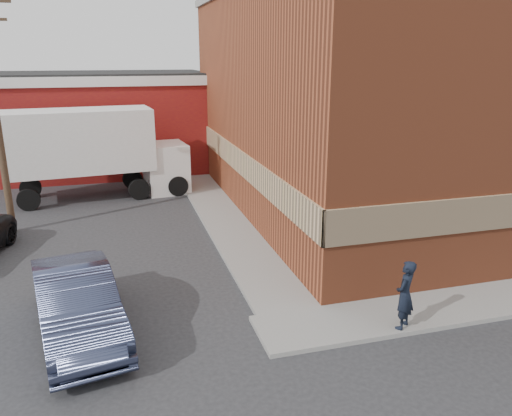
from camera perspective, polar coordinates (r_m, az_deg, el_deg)
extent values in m
plane|color=#28282B|center=(13.25, 1.33, -12.39)|extent=(90.00, 90.00, 0.00)
cube|color=brown|center=(23.39, 15.21, 11.53)|extent=(14.00, 18.00, 9.00)
cube|color=tan|center=(21.03, -2.08, 5.48)|extent=(0.08, 18.16, 1.00)
cube|color=gray|center=(21.41, -4.25, -0.54)|extent=(1.80, 18.00, 0.12)
cube|color=maroon|center=(31.38, -20.66, 8.62)|extent=(16.00, 8.00, 5.00)
cube|color=silver|center=(31.14, -21.20, 13.62)|extent=(16.30, 8.30, 0.50)
cube|color=black|center=(31.13, -21.26, 14.16)|extent=(16.00, 8.00, 0.10)
imported|color=black|center=(12.70, 16.65, -9.49)|extent=(0.76, 0.73, 1.75)
imported|color=#313752|center=(12.90, -19.79, -10.22)|extent=(2.63, 5.23, 1.65)
cube|color=white|center=(24.48, -19.52, 7.26)|extent=(6.72, 3.22, 2.82)
cube|color=#1F7620|center=(23.26, -19.26, 5.73)|extent=(6.26, 0.63, 0.87)
cube|color=white|center=(25.26, -9.56, 4.65)|extent=(2.17, 2.56, 2.38)
cylinder|color=black|center=(23.92, -24.54, 0.88)|extent=(1.00, 0.42, 0.98)
cylinder|color=black|center=(26.02, -24.37, 2.11)|extent=(1.00, 0.42, 0.98)
cylinder|color=black|center=(24.07, -13.21, 2.09)|extent=(1.00, 0.42, 0.98)
cylinder|color=black|center=(26.16, -13.93, 3.22)|extent=(1.00, 0.42, 0.98)
cylinder|color=black|center=(24.38, -8.93, 2.53)|extent=(1.00, 0.42, 0.98)
cylinder|color=black|center=(26.45, -9.98, 3.62)|extent=(1.00, 0.42, 0.98)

